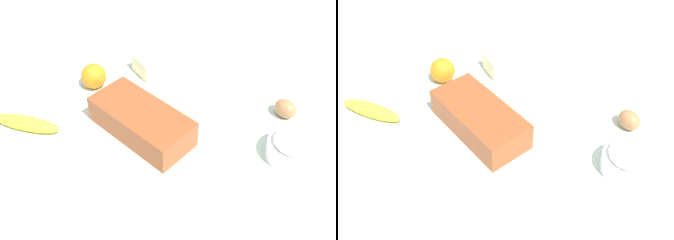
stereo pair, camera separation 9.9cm
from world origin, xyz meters
The scene contains 7 objects.
ground_plane centered at (0.00, 0.00, -0.01)m, with size 2.40×2.40×0.02m, color silver.
loaf_pan centered at (-0.04, -0.06, 0.04)m, with size 0.30×0.17×0.08m.
flour_bowl centered at (0.26, 0.19, 0.03)m, with size 0.13×0.13×0.07m.
banana centered at (-0.24, -0.29, 0.02)m, with size 0.19×0.04×0.04m, color yellow.
orange_fruit centered at (-0.29, -0.06, 0.04)m, with size 0.08×0.08×0.08m, color orange.
butter_block centered at (-0.24, 0.11, 0.03)m, with size 0.09×0.06×0.06m, color #F4EDB2.
egg_near_butter centered at (0.15, 0.29, 0.03)m, with size 0.05×0.05×0.07m, color #AE7647.
Camera 2 is at (0.62, -0.36, 0.73)m, focal length 40.45 mm.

